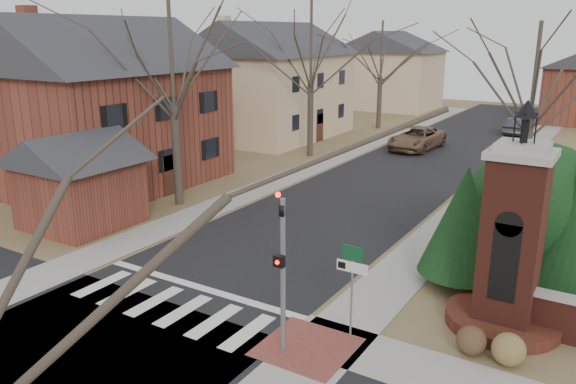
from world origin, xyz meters
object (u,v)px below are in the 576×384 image
Objects in this scene: traffic_signal_pole at (282,260)px; brick_gate_monument at (510,255)px; sign_post at (352,274)px; distant_car at (517,126)px; pickup_truck at (417,138)px.

brick_gate_monument reaches higher than traffic_signal_pole.
traffic_signal_pole is at bearing -132.43° from sign_post.
distant_car is (-0.90, 37.45, -1.92)m from traffic_signal_pole.
sign_post is at bearing -70.29° from pickup_truck.
traffic_signal_pole reaches higher than sign_post.
traffic_signal_pole is 0.80× the size of pickup_truck.
pickup_truck is (-10.60, 22.98, -1.38)m from brick_gate_monument.
brick_gate_monument is 33.54m from distant_car.
pickup_truck is at bearing 114.76° from brick_gate_monument.
distant_car is (-5.60, 33.03, -1.50)m from brick_gate_monument.
traffic_signal_pole is 37.51m from distant_car.
pickup_truck is at bearing 65.14° from distant_car.
sign_post is at bearing -138.58° from brick_gate_monument.
brick_gate_monument reaches higher than distant_car.
pickup_truck is 1.39× the size of distant_car.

